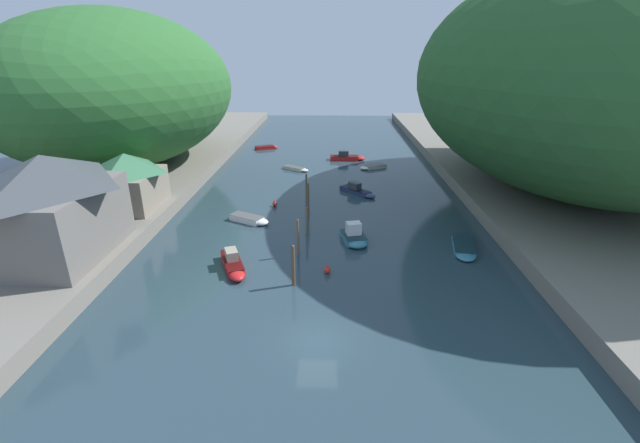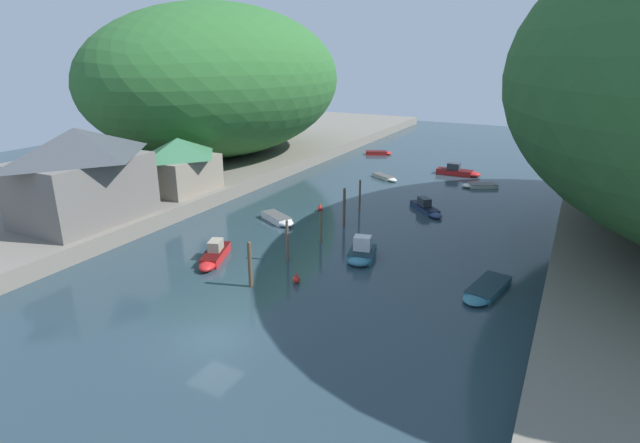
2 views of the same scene
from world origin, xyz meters
TOP-DOWN VIEW (x-y plane):
  - water_surface at (0.00, 30.00)m, footprint 130.00×130.00m
  - left_bank at (-26.93, 30.00)m, footprint 22.00×120.00m
  - hillside_left at (-28.03, 37.41)m, footprint 29.31×41.04m
  - waterfront_building at (-20.37, 8.37)m, footprint 7.90×10.89m
  - boathouse_shed at (-19.73, 19.44)m, footprint 6.07×7.66m
  - boat_far_right_bank at (4.01, 28.44)m, footprint 4.54×4.80m
  - boat_red_skiff at (3.27, 45.71)m, footprint 5.59×1.78m
  - boat_near_quay at (2.91, 14.29)m, footprint 2.57×3.87m
  - boat_mid_channel at (-7.01, 8.80)m, footprint 3.06×5.16m
  - boat_navy_launch at (6.74, 40.67)m, footprint 4.33×3.37m
  - boat_far_upstream at (-10.75, 53.68)m, footprint 4.29×3.18m
  - boat_white_cruiser at (-4.36, 39.26)m, footprint 4.16×3.25m
  - boat_small_dinghy at (-7.41, 18.90)m, footprint 4.52×3.30m
  - boat_open_rowboat at (12.44, 12.84)m, footprint 2.67×5.54m
  - mooring_post_nearest at (-1.99, 6.53)m, footprint 0.28×0.28m
  - mooring_post_second at (-2.02, 11.47)m, footprint 0.21×0.21m
  - mooring_post_middle at (-1.55, 16.03)m, footprint 0.21×0.21m
  - mooring_post_fourth at (-1.68, 21.00)m, footprint 0.25×0.25m
  - mooring_post_farthest at (-2.15, 25.73)m, footprint 0.20×0.20m
  - channel_buoy_near at (-5.61, 23.79)m, footprint 0.52×0.52m
  - channel_buoy_far at (0.50, 8.44)m, footprint 0.53×0.53m
  - person_on_quay at (-18.33, 3.66)m, footprint 0.28×0.41m

SIDE VIEW (x-z plane):
  - water_surface at x=0.00m, z-range 0.00..0.00m
  - boat_navy_launch at x=6.74m, z-range 0.00..0.43m
  - boat_white_cruiser at x=-4.36m, z-range 0.00..0.44m
  - boat_open_rowboat at x=12.44m, z-range 0.00..0.47m
  - boat_far_upstream at x=-10.75m, z-range 0.00..0.50m
  - channel_buoy_near at x=-5.61m, z-range -0.09..0.70m
  - channel_buoy_far at x=0.50m, z-range -0.09..0.71m
  - boat_small_dinghy at x=-7.41m, z-range 0.00..0.63m
  - boat_far_right_bank at x=4.01m, z-range -0.26..1.05m
  - boat_mid_channel at x=-7.01m, z-range -0.28..1.20m
  - boat_red_skiff at x=3.27m, z-range -0.29..1.23m
  - boat_near_quay at x=2.91m, z-range -0.36..1.43m
  - left_bank at x=-26.93m, z-range 0.00..1.42m
  - mooring_post_middle at x=-1.55m, z-range 0.01..2.79m
  - mooring_post_farthest at x=-2.15m, z-range 0.01..3.23m
  - mooring_post_nearest at x=-1.99m, z-range 0.01..3.33m
  - mooring_post_second at x=-2.02m, z-range 0.01..3.37m
  - mooring_post_fourth at x=-1.68m, z-range 0.01..3.59m
  - person_on_quay at x=-18.33m, z-range 1.55..3.24m
  - boathouse_shed at x=-19.73m, z-range 1.52..7.03m
  - waterfront_building at x=-20.37m, z-range 1.56..9.50m
  - hillside_left at x=-28.03m, z-range 1.42..21.44m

